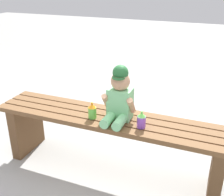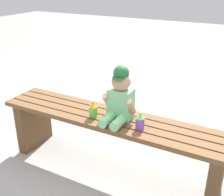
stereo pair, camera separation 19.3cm
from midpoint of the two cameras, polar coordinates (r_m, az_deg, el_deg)
name	(u,v)px [view 1 (the left image)]	position (r m, az deg, el deg)	size (l,w,h in m)	color
ground_plane	(110,169)	(2.33, -2.84, -14.42)	(16.00, 16.00, 0.00)	#999993
park_bench	(110,134)	(2.14, -3.02, -7.51)	(1.82, 0.36, 0.48)	brown
child_figure	(119,97)	(1.96, -1.30, 0.22)	(0.23, 0.27, 0.40)	#7FCC8C
sippy_cup_left	(92,111)	(2.04, -6.80, -2.69)	(0.06, 0.06, 0.12)	#66CC4C
sippy_cup_right	(141,120)	(1.90, 3.18, -4.57)	(0.06, 0.06, 0.12)	#8C4CCC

